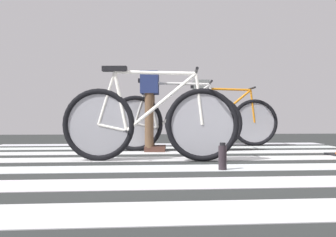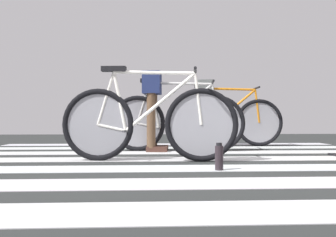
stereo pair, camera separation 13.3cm
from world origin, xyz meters
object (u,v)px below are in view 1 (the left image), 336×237
at_px(cyclist_2_of_3, 150,100).
at_px(cyclist_3_of_3, 201,104).
at_px(bicycle_2_of_3, 174,121).
at_px(bicycle_3_of_3, 221,121).
at_px(water_bottle, 223,157).
at_px(bicycle_1_of_3, 150,122).

distance_m(cyclist_2_of_3, cyclist_3_of_3, 1.17).
xyz_separation_m(bicycle_2_of_3, cyclist_2_of_3, (-0.31, 0.03, 0.27)).
relative_size(bicycle_3_of_3, water_bottle, 7.77).
bearing_deg(bicycle_1_of_3, cyclist_2_of_3, 94.25).
height_order(cyclist_2_of_3, cyclist_3_of_3, cyclist_2_of_3).
relative_size(cyclist_2_of_3, cyclist_3_of_3, 1.02).
xyz_separation_m(cyclist_2_of_3, bicycle_3_of_3, (1.12, 0.84, -0.27)).
height_order(bicycle_1_of_3, bicycle_2_of_3, same).
height_order(bicycle_1_of_3, bicycle_3_of_3, same).
bearing_deg(water_bottle, cyclist_3_of_3, 83.75).
relative_size(bicycle_1_of_3, cyclist_3_of_3, 1.74).
bearing_deg(cyclist_2_of_3, bicycle_1_of_3, -86.67).
xyz_separation_m(bicycle_1_of_3, bicycle_3_of_3, (1.17, 2.02, 0.00)).
height_order(bicycle_2_of_3, water_bottle, bicycle_2_of_3).
xyz_separation_m(cyclist_2_of_3, cyclist_3_of_3, (0.81, 0.85, -0.01)).
distance_m(cyclist_2_of_3, water_bottle, 2.03).
height_order(cyclist_3_of_3, water_bottle, cyclist_3_of_3).
height_order(bicycle_2_of_3, cyclist_2_of_3, cyclist_2_of_3).
distance_m(cyclist_2_of_3, bicycle_3_of_3, 1.42).
relative_size(cyclist_2_of_3, bicycle_3_of_3, 0.58).
xyz_separation_m(bicycle_1_of_3, cyclist_2_of_3, (0.06, 1.18, 0.27)).
bearing_deg(bicycle_1_of_3, bicycle_2_of_3, 79.34).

